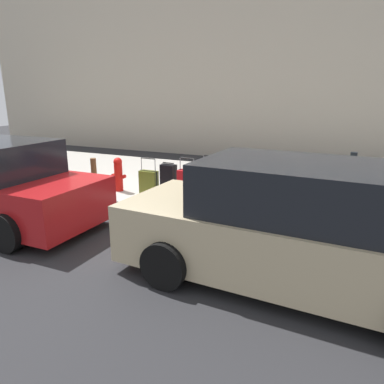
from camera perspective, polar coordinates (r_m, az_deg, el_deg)
name	(u,v)px	position (r m, az deg, el deg)	size (l,w,h in m)	color
ground_plane	(118,208)	(8.12, -11.68, -2.46)	(40.00, 40.00, 0.00)	#28282B
sidewalk_curb	(171,180)	(10.14, -3.41, 1.88)	(18.00, 5.00, 0.14)	#ADA89E
building_facade_sidewalk_side	(241,14)	(15.73, 7.79, 26.33)	(24.00, 3.00, 10.87)	#B2A893
suitcase_teal_0	(288,201)	(7.31, 15.07, -1.40)	(0.46, 0.24, 0.75)	#0F606B
suitcase_silver_1	(261,196)	(7.36, 10.98, -0.62)	(0.37, 0.20, 0.93)	#9EA0A8
suitcase_navy_2	(236,188)	(7.56, 7.08, 0.59)	(0.51, 0.20, 1.01)	navy
suitcase_maroon_3	(211,186)	(7.80, 3.10, 0.96)	(0.43, 0.27, 1.05)	maroon
suitcase_red_4	(187,185)	(7.90, -0.82, 1.05)	(0.41, 0.23, 0.98)	red
suitcase_black_5	(169,181)	(8.18, -3.76, 1.77)	(0.37, 0.23, 0.82)	black
suitcase_olive_6	(149,183)	(8.43, -6.92, 1.47)	(0.44, 0.21, 0.89)	#59601E
fire_hydrant	(118,174)	(8.87, -11.68, 2.90)	(0.39, 0.21, 0.83)	red
bollard_post	(94,174)	(9.14, -15.37, 2.78)	(0.14, 0.14, 0.79)	brown
parking_meter	(351,175)	(7.37, 24.11, 2.42)	(0.12, 0.09, 1.27)	slate
parked_car_beige_0	(296,229)	(4.82, 16.29, -5.75)	(4.78, 2.16, 1.65)	tan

